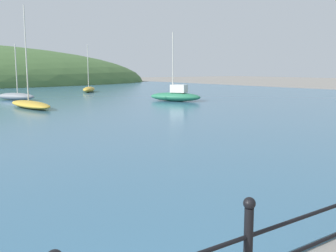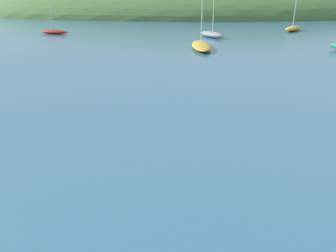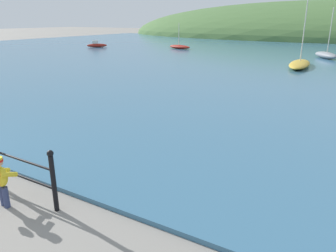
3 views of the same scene
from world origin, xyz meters
name	(u,v)px [view 1 (image 1 of 3)]	position (x,y,z in m)	size (l,w,h in m)	color
boat_red_dinghy	(16,96)	(6.28, 29.76, 0.39)	(2.64, 3.28, 4.16)	gray
boat_white_sailboat	(89,89)	(15.17, 36.43, 0.39)	(2.94, 3.77, 4.74)	gold
boat_far_left	(30,104)	(5.34, 22.96, 0.34)	(1.70, 5.19, 6.03)	gold
boat_mid_harbor	(176,96)	(15.48, 21.98, 0.50)	(3.15, 4.08, 4.93)	#287551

